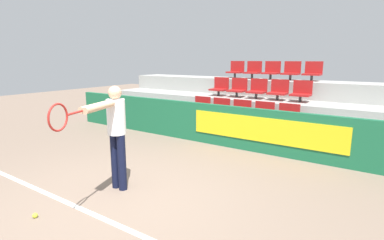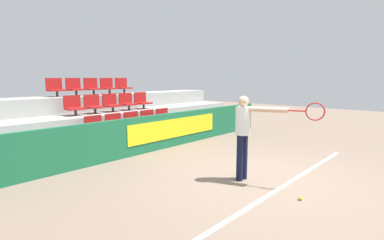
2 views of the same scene
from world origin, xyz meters
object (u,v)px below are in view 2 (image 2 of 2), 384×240
object	(u,v)px
stadium_chair_0	(95,127)
stadium_chair_9	(142,101)
stadium_chair_11	(75,87)
stadium_chair_8	(128,102)
stadium_chair_10	(56,88)
stadium_chair_5	(74,106)
stadium_chair_14	(123,86)
stadium_chair_13	(108,86)
stadium_chair_2	(133,122)
stadium_chair_1	(115,125)
tennis_ball	(300,198)
stadium_chair_12	(92,87)
tennis_player	(247,129)
stadium_chair_6	(94,105)
stadium_chair_7	(111,103)
stadium_chair_4	(164,118)
stadium_chair_3	(150,120)

from	to	relation	value
stadium_chair_0	stadium_chair_9	size ratio (longest dim) A/B	1.00
stadium_chair_11	stadium_chair_8	bearing A→B (deg)	-41.56
stadium_chair_10	stadium_chair_11	bearing A→B (deg)	0.00
stadium_chair_5	stadium_chair_14	xyz separation A→B (m)	(2.38, 1.05, 0.47)
stadium_chair_13	stadium_chair_0	bearing A→B (deg)	-130.23
stadium_chair_10	stadium_chair_0	bearing A→B (deg)	-90.00
stadium_chair_5	stadium_chair_10	xyz separation A→B (m)	(0.00, 1.05, 0.47)
stadium_chair_2	stadium_chair_9	bearing A→B (deg)	41.56
stadium_chair_1	stadium_chair_9	bearing A→B (deg)	30.59
stadium_chair_0	stadium_chair_8	bearing A→B (deg)	30.59
tennis_ball	stadium_chair_12	bearing A→B (deg)	85.86
stadium_chair_10	stadium_chair_13	distance (m)	1.78
tennis_player	tennis_ball	world-z (taller)	tennis_player
stadium_chair_12	tennis_ball	world-z (taller)	stadium_chair_12
stadium_chair_6	stadium_chair_8	distance (m)	1.19
stadium_chair_10	stadium_chair_14	world-z (taller)	same
stadium_chair_2	stadium_chair_10	distance (m)	2.60
stadium_chair_6	tennis_player	xyz separation A→B (m)	(0.32, -4.91, -0.20)
stadium_chair_1	stadium_chair_14	bearing A→B (deg)	49.77
stadium_chair_11	stadium_chair_7	bearing A→B (deg)	-60.58
stadium_chair_0	stadium_chair_4	distance (m)	2.38
stadium_chair_3	stadium_chair_9	xyz separation A→B (m)	(0.59, 1.05, 0.47)
stadium_chair_8	stadium_chair_13	distance (m)	1.16
stadium_chair_8	tennis_player	xyz separation A→B (m)	(-0.87, -4.91, -0.20)
stadium_chair_0	stadium_chair_2	world-z (taller)	same
stadium_chair_5	stadium_chair_8	size ratio (longest dim) A/B	1.00
stadium_chair_4	stadium_chair_6	distance (m)	2.12
stadium_chair_11	stadium_chair_1	bearing A→B (deg)	-90.00
stadium_chair_11	stadium_chair_12	world-z (taller)	same
stadium_chair_8	stadium_chair_9	world-z (taller)	same
stadium_chair_14	stadium_chair_11	bearing A→B (deg)	180.00
stadium_chair_0	stadium_chair_4	world-z (taller)	same
stadium_chair_3	stadium_chair_4	size ratio (longest dim) A/B	1.00
tennis_player	stadium_chair_9	bearing A→B (deg)	54.29
stadium_chair_0	tennis_ball	bearing A→B (deg)	-82.39
stadium_chair_14	stadium_chair_10	bearing A→B (deg)	180.00
stadium_chair_0	stadium_chair_1	bearing A→B (deg)	0.00
stadium_chair_6	tennis_player	distance (m)	4.93
stadium_chair_1	tennis_ball	xyz separation A→B (m)	(0.08, -5.03, -0.69)
stadium_chair_11	stadium_chair_9	bearing A→B (deg)	-30.59
stadium_chair_14	stadium_chair_2	bearing A→B (deg)	-119.42
stadium_chair_3	tennis_ball	bearing A→B (deg)	-102.47
stadium_chair_6	stadium_chair_13	bearing A→B (deg)	41.56
stadium_chair_13	stadium_chair_5	bearing A→B (deg)	-149.41
stadium_chair_14	tennis_player	size ratio (longest dim) A/B	0.33
stadium_chair_5	stadium_chair_10	size ratio (longest dim) A/B	1.00
stadium_chair_3	tennis_player	xyz separation A→B (m)	(-0.87, -3.86, 0.27)
stadium_chair_2	stadium_chair_14	bearing A→B (deg)	60.58
stadium_chair_0	stadium_chair_10	distance (m)	2.31
stadium_chair_4	stadium_chair_8	xyz separation A→B (m)	(-0.59, 1.05, 0.47)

